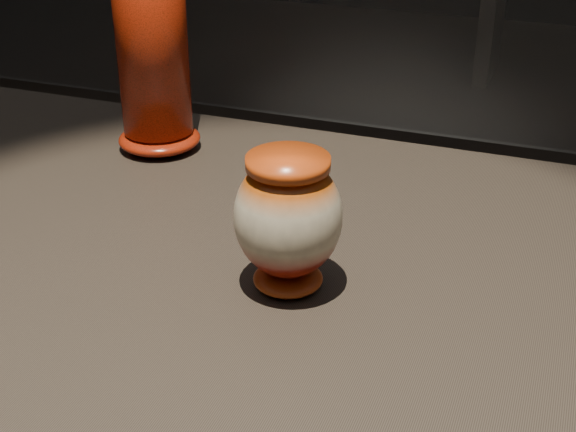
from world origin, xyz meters
TOP-DOWN VIEW (x-y plane):
  - main_vase at (-0.01, -0.05)m, footprint 0.13×0.13m
  - tall_vase at (-0.33, 0.24)m, footprint 0.14×0.14m

SIDE VIEW (x-z plane):
  - main_vase at x=-0.01m, z-range 0.91..1.06m
  - tall_vase at x=-0.33m, z-range 0.89..1.29m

